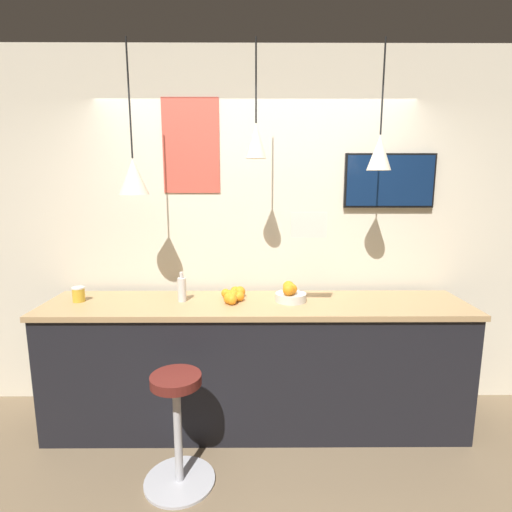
{
  "coord_description": "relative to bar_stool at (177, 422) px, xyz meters",
  "views": [
    {
      "loc": [
        -0.02,
        -2.25,
        1.86
      ],
      "look_at": [
        0.0,
        0.59,
        1.34
      ],
      "focal_mm": 28.0,
      "sensor_mm": 36.0,
      "label": 1
    }
  ],
  "objects": [
    {
      "name": "spread_jar",
      "position": [
        -0.84,
        0.66,
        0.62
      ],
      "size": [
        0.09,
        0.09,
        0.11
      ],
      "color": "gold",
      "rests_on": "service_counter"
    },
    {
      "name": "mounted_tv",
      "position": [
        1.55,
        1.01,
        1.46
      ],
      "size": [
        0.72,
        0.04,
        0.43
      ],
      "color": "black"
    },
    {
      "name": "hanging_menu_board",
      "position": [
        0.83,
        0.39,
        1.17
      ],
      "size": [
        0.24,
        0.01,
        0.17
      ],
      "color": "silver"
    },
    {
      "name": "orange_pile",
      "position": [
        0.32,
        0.67,
        0.61
      ],
      "size": [
        0.19,
        0.29,
        0.09
      ],
      "color": "orange",
      "rests_on": "service_counter"
    },
    {
      "name": "back_wall",
      "position": [
        0.49,
        1.06,
        1.03
      ],
      "size": [
        8.0,
        0.06,
        2.9
      ],
      "color": "beige",
      "rests_on": "ground_plane"
    },
    {
      "name": "service_counter",
      "position": [
        0.49,
        0.63,
        0.08
      ],
      "size": [
        3.13,
        0.65,
        0.99
      ],
      "color": "black",
      "rests_on": "ground_plane"
    },
    {
      "name": "bar_stool",
      "position": [
        0.0,
        0.0,
        0.0
      ],
      "size": [
        0.45,
        0.45,
        0.73
      ],
      "color": "#B7B7BC",
      "rests_on": "ground_plane"
    },
    {
      "name": "pendant_lamp_left",
      "position": [
        -0.36,
        0.6,
        1.49
      ],
      "size": [
        0.21,
        0.21,
        1.02
      ],
      "color": "black"
    },
    {
      "name": "wall_poster",
      "position": [
        -0.03,
        1.03,
        1.73
      ],
      "size": [
        0.45,
        0.01,
        0.73
      ],
      "color": "#C64C3D"
    },
    {
      "name": "juice_bottle",
      "position": [
        -0.07,
        0.66,
        0.66
      ],
      "size": [
        0.06,
        0.06,
        0.22
      ],
      "color": "silver",
      "rests_on": "service_counter"
    },
    {
      "name": "fruit_bowl",
      "position": [
        0.74,
        0.65,
        0.63
      ],
      "size": [
        0.23,
        0.23,
        0.15
      ],
      "color": "beige",
      "rests_on": "service_counter"
    },
    {
      "name": "ground_plane",
      "position": [
        0.49,
        0.04,
        -0.42
      ],
      "size": [
        14.0,
        14.0,
        0.0
      ],
      "primitive_type": "plane",
      "color": "#756047"
    },
    {
      "name": "pendant_lamp_middle",
      "position": [
        0.49,
        0.6,
        1.73
      ],
      "size": [
        0.14,
        0.14,
        0.78
      ],
      "color": "black"
    },
    {
      "name": "pendant_lamp_right",
      "position": [
        1.33,
        0.6,
        1.65
      ],
      "size": [
        0.17,
        0.17,
        0.86
      ],
      "color": "black"
    }
  ]
}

